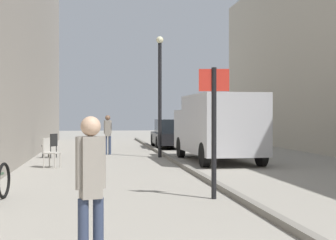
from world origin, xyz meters
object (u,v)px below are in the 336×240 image
Objects in this scene: street_sign_post at (214,121)px; cafe_chair_near_window at (51,144)px; pedestrian_mid_block at (108,132)px; cafe_chair_by_doorway at (49,150)px; parked_car at (171,134)px; lamp_post at (160,88)px; delivery_van at (217,126)px; pedestrian_main_foreground at (91,182)px.

street_sign_post reaches higher than cafe_chair_near_window.
pedestrian_mid_block is at bearing -70.95° from street_sign_post.
cafe_chair_near_window and cafe_chair_by_doorway have the same top height.
parked_car is at bearing 171.45° from cafe_chair_by_doorway.
delivery_van is at bearing -47.72° from lamp_post.
parked_car reaches higher than cafe_chair_near_window.
parked_car is (3.91, 19.65, -0.24)m from pedestrian_main_foreground.
parked_car is at bearing 76.79° from lamp_post.
parked_car reaches higher than cafe_chair_by_doorway.
pedestrian_mid_block is 2.59m from cafe_chair_near_window.
pedestrian_main_foreground is 14.44m from cafe_chair_near_window.
parked_car is at bearing -15.84° from cafe_chair_near_window.
lamp_post reaches higher than cafe_chair_near_window.
street_sign_post is at bearing 52.17° from cafe_chair_by_doorway.
cafe_chair_by_doorway is (-5.77, -1.26, -0.73)m from delivery_van.
delivery_van reaches higher than pedestrian_main_foreground.
delivery_van is at bearing -84.68° from parked_car.
street_sign_post is at bearing -106.01° from delivery_van.
parked_car is at bearing 92.15° from delivery_van.
pedestrian_main_foreground is 0.30× the size of delivery_van.
pedestrian_main_foreground is 0.99× the size of pedestrian_mid_block.
cafe_chair_by_doorway is (-3.76, 6.44, -1.00)m from street_sign_post.
delivery_van is 5.87× the size of cafe_chair_by_doorway.
parked_car is 6.23m from lamp_post.
parked_car is 4.53× the size of cafe_chair_near_window.
pedestrian_mid_block is at bearing 72.03° from pedestrian_main_foreground.
street_sign_post reaches higher than parked_car.
street_sign_post reaches higher than pedestrian_mid_block.
pedestrian_mid_block reaches higher than cafe_chair_near_window.
lamp_post is at bearing -101.39° from parked_car.
pedestrian_mid_block is 1.77× the size of cafe_chair_near_window.
delivery_van is 5.95m from cafe_chair_by_doorway.
delivery_van reaches higher than cafe_chair_near_window.
street_sign_post is at bearing 44.74° from pedestrian_main_foreground.
cafe_chair_near_window is (-1.64, 14.34, -0.40)m from pedestrian_main_foreground.
pedestrian_main_foreground is at bearing 98.95° from pedestrian_mid_block.
delivery_van is at bearing -94.57° from street_sign_post.
lamp_post is 5.57m from cafe_chair_by_doorway.
delivery_van is (3.81, -3.71, 0.32)m from pedestrian_mid_block.
parked_car is at bearing -85.61° from street_sign_post.
street_sign_post is 2.77× the size of cafe_chair_by_doorway.
street_sign_post is (-1.54, -15.44, 0.83)m from parked_car.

